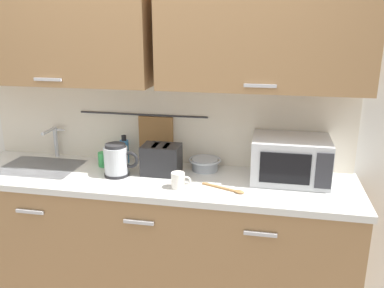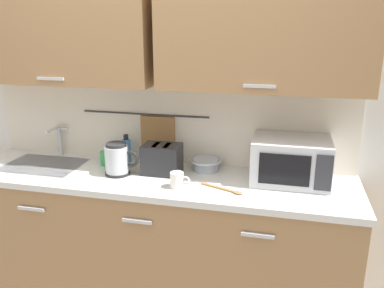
% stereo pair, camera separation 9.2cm
% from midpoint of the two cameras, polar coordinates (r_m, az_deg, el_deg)
% --- Properties ---
extents(counter_unit, '(2.53, 0.64, 0.90)m').
position_cam_midpoint_polar(counter_unit, '(2.78, -6.38, -13.08)').
color(counter_unit, '#997047').
rests_on(counter_unit, ground).
extents(back_wall_assembly, '(3.70, 0.41, 2.50)m').
position_cam_midpoint_polar(back_wall_assembly, '(2.64, -5.41, 9.92)').
color(back_wall_assembly, silver).
rests_on(back_wall_assembly, ground).
extents(sink_faucet, '(0.09, 0.17, 0.22)m').
position_cam_midpoint_polar(sink_faucet, '(3.05, -19.67, 0.80)').
color(sink_faucet, '#B2B5BA').
rests_on(sink_faucet, counter_unit).
extents(microwave, '(0.46, 0.35, 0.27)m').
position_cam_midpoint_polar(microwave, '(2.53, 12.65, -2.11)').
color(microwave, silver).
rests_on(microwave, counter_unit).
extents(electric_kettle, '(0.23, 0.16, 0.21)m').
position_cam_midpoint_polar(electric_kettle, '(2.60, -11.55, -2.27)').
color(electric_kettle, black).
rests_on(electric_kettle, counter_unit).
extents(dish_soap_bottle, '(0.06, 0.06, 0.20)m').
position_cam_midpoint_polar(dish_soap_bottle, '(2.83, -10.40, -0.94)').
color(dish_soap_bottle, '#3F8CD8').
rests_on(dish_soap_bottle, counter_unit).
extents(mug_near_sink, '(0.12, 0.08, 0.09)m').
position_cam_midpoint_polar(mug_near_sink, '(2.80, -13.13, -2.11)').
color(mug_near_sink, green).
rests_on(mug_near_sink, counter_unit).
extents(mixing_bowl, '(0.21, 0.21, 0.08)m').
position_cam_midpoint_polar(mixing_bowl, '(2.66, 0.84, -2.76)').
color(mixing_bowl, '#A5ADB7').
rests_on(mixing_bowl, counter_unit).
extents(toaster, '(0.26, 0.17, 0.19)m').
position_cam_midpoint_polar(toaster, '(2.59, -5.35, -2.17)').
color(toaster, '#232326').
rests_on(toaster, counter_unit).
extents(mug_by_kettle, '(0.12, 0.08, 0.09)m').
position_cam_midpoint_polar(mug_by_kettle, '(2.38, -3.04, -5.14)').
color(mug_by_kettle, silver).
rests_on(mug_by_kettle, counter_unit).
extents(wooden_spoon, '(0.27, 0.13, 0.01)m').
position_cam_midpoint_polar(wooden_spoon, '(2.37, 3.97, -6.38)').
color(wooden_spoon, '#9E7042').
rests_on(wooden_spoon, counter_unit).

